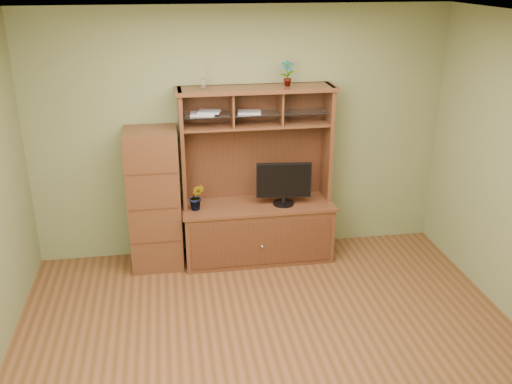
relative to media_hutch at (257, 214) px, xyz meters
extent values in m
cube|color=#4F3116|center=(-0.14, -1.73, -0.53)|extent=(4.50, 4.00, 0.02)
cube|color=white|center=(-0.14, -1.73, 2.19)|extent=(4.50, 4.00, 0.02)
cube|color=olive|center=(-0.14, 0.28, 0.83)|extent=(4.50, 0.02, 2.70)
cube|color=olive|center=(-0.14, -3.74, 0.83)|extent=(4.50, 0.02, 2.70)
cube|color=#4F2616|center=(0.00, -0.02, -0.21)|extent=(1.60, 0.55, 0.62)
cube|color=#3C1A10|center=(0.00, -0.30, -0.21)|extent=(1.50, 0.01, 0.50)
sphere|color=silver|center=(0.00, -0.32, -0.24)|extent=(0.02, 0.02, 0.02)
cube|color=#4F2616|center=(0.00, -0.02, 0.11)|extent=(1.64, 0.59, 0.03)
cube|color=#4F2616|center=(-0.78, 0.08, 0.75)|extent=(0.04, 0.35, 1.25)
cube|color=#4F2616|center=(0.78, 0.08, 0.75)|extent=(0.04, 0.35, 1.25)
cube|color=#3C1A10|center=(0.00, 0.24, 0.75)|extent=(1.52, 0.02, 1.25)
cube|color=#4F2616|center=(0.00, 0.08, 1.36)|extent=(1.66, 0.40, 0.04)
cube|color=#4F2616|center=(0.00, 0.08, 0.98)|extent=(1.52, 0.32, 0.02)
cube|color=#4F2616|center=(-0.25, 0.08, 1.16)|extent=(0.02, 0.31, 0.35)
cube|color=#4F2616|center=(0.25, 0.08, 1.16)|extent=(0.02, 0.31, 0.35)
cube|color=silver|center=(0.00, 0.07, 1.11)|extent=(1.50, 0.27, 0.01)
cylinder|color=black|center=(0.27, -0.08, 0.14)|extent=(0.23, 0.23, 0.02)
cylinder|color=black|center=(0.27, -0.08, 0.19)|extent=(0.05, 0.05, 0.07)
cube|color=black|center=(0.27, -0.08, 0.40)|extent=(0.59, 0.11, 0.38)
imported|color=#275D20|center=(-0.66, -0.08, 0.27)|extent=(0.18, 0.16, 0.29)
imported|color=#3B6423|center=(0.32, 0.08, 1.51)|extent=(0.14, 0.10, 0.26)
cylinder|color=silver|center=(-0.54, 0.08, 1.43)|extent=(0.06, 0.06, 0.10)
cylinder|color=#A27A51|center=(-0.54, 0.08, 1.57)|extent=(0.04, 0.04, 0.18)
cube|color=#BAB9BF|center=(-0.56, 0.08, 1.12)|extent=(0.26, 0.21, 0.02)
cube|color=#BAB9BF|center=(-0.49, 0.08, 1.14)|extent=(0.26, 0.22, 0.02)
cube|color=#BAB9BF|center=(-0.07, 0.08, 1.12)|extent=(0.26, 0.22, 0.02)
cube|color=#4F2616|center=(-1.10, 0.01, 0.24)|extent=(0.54, 0.49, 1.52)
cube|color=#3C1A10|center=(-1.10, -0.24, -0.14)|extent=(0.50, 0.01, 0.02)
cube|color=#3C1A10|center=(-1.10, -0.24, 0.24)|extent=(0.50, 0.01, 0.01)
cube|color=#3C1A10|center=(-1.10, -0.24, 0.61)|extent=(0.50, 0.01, 0.02)
camera|label=1|loc=(-0.93, -5.64, 2.53)|focal=40.00mm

